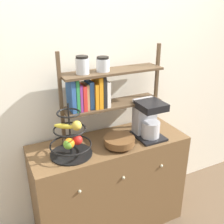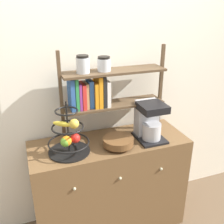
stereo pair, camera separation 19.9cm
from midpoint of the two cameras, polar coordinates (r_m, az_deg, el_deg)
wall_back at (r=2.16m, az=-6.47°, el=7.28°), size 7.00×0.05×2.60m
sideboard at (r=2.33m, az=-3.03°, el=-15.64°), size 1.26×0.49×0.85m
coffee_maker at (r=2.12m, az=5.13°, el=-1.56°), size 0.21×0.26×0.31m
fruit_stand at (r=1.90m, az=-11.93°, el=-5.99°), size 0.31×0.31×0.40m
wooden_bowl at (r=2.01m, az=-1.24°, el=-6.45°), size 0.24×0.24×0.08m
shelf_hutch at (r=1.99m, az=-5.86°, el=5.09°), size 0.85×0.20×0.72m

